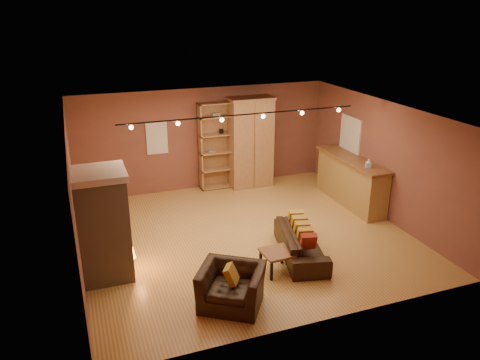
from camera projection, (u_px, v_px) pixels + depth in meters
name	position (u px, v px, depth m)	size (l,w,h in m)	color
floor	(246.00, 236.00, 10.50)	(7.00, 7.00, 0.00)	#B0833E
ceiling	(246.00, 113.00, 9.52)	(7.00, 7.00, 0.00)	brown
back_wall	(204.00, 139.00, 12.86)	(7.00, 0.02, 2.80)	brown
left_wall	(74.00, 199.00, 8.88)	(0.02, 6.50, 2.80)	brown
right_wall	(383.00, 160.00, 11.14)	(0.02, 6.50, 2.80)	brown
fireplace	(104.00, 225.00, 8.62)	(1.01, 0.98, 2.12)	tan
back_window	(157.00, 138.00, 12.37)	(0.56, 0.04, 0.86)	white
bookcase	(216.00, 145.00, 12.91)	(0.99, 0.39, 2.43)	tan
armoire	(250.00, 142.00, 13.03)	(1.24, 0.71, 2.53)	tan
bar_counter	(351.00, 181.00, 12.02)	(0.68, 2.58, 1.23)	#AA8A4E
tissue_box	(369.00, 164.00, 11.12)	(0.14, 0.14, 0.21)	#8DC0E3
right_window	(350.00, 135.00, 12.27)	(0.05, 0.90, 1.00)	white
loveseat	(301.00, 238.00, 9.54)	(1.02, 2.04, 0.80)	black
armchair	(231.00, 280.00, 7.95)	(1.28, 1.17, 0.94)	black
coffee_table	(277.00, 254.00, 8.97)	(0.60, 0.60, 0.43)	brown
track_rail	(243.00, 116.00, 9.73)	(5.20, 0.09, 0.13)	black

